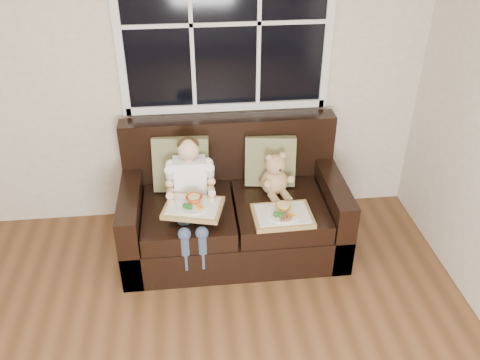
{
  "coord_description": "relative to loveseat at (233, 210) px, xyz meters",
  "views": [
    {
      "loc": [
        0.36,
        -1.26,
        2.65
      ],
      "look_at": [
        0.7,
        1.85,
        0.69
      ],
      "focal_mm": 38.0,
      "sensor_mm": 36.0,
      "label": 1
    }
  ],
  "objects": [
    {
      "name": "room_walls",
      "position": [
        -0.66,
        -2.02,
        1.28
      ],
      "size": [
        4.52,
        5.02,
        2.71
      ],
      "color": "beige",
      "rests_on": "ground"
    },
    {
      "name": "tray_right",
      "position": [
        0.33,
        -0.34,
        0.17
      ],
      "size": [
        0.44,
        0.34,
        0.1
      ],
      "rotation": [
        0.0,
        0.0,
        0.03
      ],
      "color": "#AD874E",
      "rests_on": "loveseat"
    },
    {
      "name": "teddy_bear",
      "position": [
        0.33,
        -0.01,
        0.29
      ],
      "size": [
        0.24,
        0.3,
        0.37
      ],
      "rotation": [
        0.0,
        0.0,
        0.22
      ],
      "color": "tan",
      "rests_on": "loveseat"
    },
    {
      "name": "pillow_left",
      "position": [
        -0.39,
        0.15,
        0.36
      ],
      "size": [
        0.45,
        0.24,
        0.44
      ],
      "rotation": [
        -0.21,
        0.0,
        -0.11
      ],
      "color": "olive",
      "rests_on": "loveseat"
    },
    {
      "name": "window_back",
      "position": [
        -0.0,
        0.46,
        1.34
      ],
      "size": [
        1.62,
        0.04,
        1.37
      ],
      "color": "black",
      "rests_on": "room_walls"
    },
    {
      "name": "pillow_right",
      "position": [
        0.32,
        0.15,
        0.34
      ],
      "size": [
        0.42,
        0.23,
        0.41
      ],
      "rotation": [
        -0.21,
        0.0,
        -0.14
      ],
      "color": "olive",
      "rests_on": "loveseat"
    },
    {
      "name": "loveseat",
      "position": [
        0.0,
        0.0,
        0.0
      ],
      "size": [
        1.7,
        0.92,
        0.96
      ],
      "color": "black",
      "rests_on": "ground"
    },
    {
      "name": "child",
      "position": [
        -0.32,
        -0.12,
        0.32
      ],
      "size": [
        0.35,
        0.59,
        0.8
      ],
      "color": "white",
      "rests_on": "loveseat"
    },
    {
      "name": "tray_left",
      "position": [
        -0.31,
        -0.3,
        0.27
      ],
      "size": [
        0.47,
        0.4,
        0.09
      ],
      "rotation": [
        0.0,
        0.0,
        -0.26
      ],
      "color": "#AD874E",
      "rests_on": "child"
    }
  ]
}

